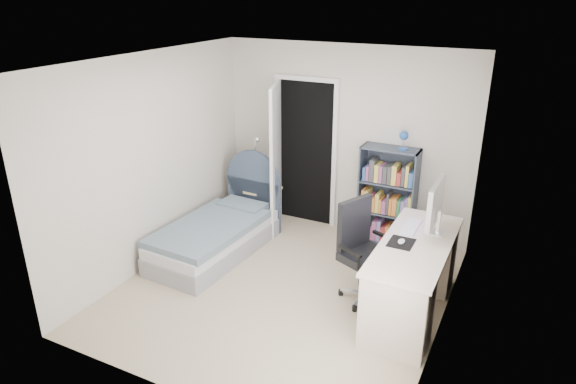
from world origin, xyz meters
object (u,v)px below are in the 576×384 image
at_px(bookcase, 388,200).
at_px(nightstand, 263,197).
at_px(floor_lamp, 257,190).
at_px(bed, 218,233).
at_px(office_chair, 362,246).
at_px(desk, 413,275).

bearing_deg(bookcase, nightstand, -172.74).
bearing_deg(bookcase, floor_lamp, -169.93).
relative_size(bed, nightstand, 3.09).
relative_size(bed, office_chair, 1.70).
bearing_deg(floor_lamp, bed, -93.28).
bearing_deg(office_chair, bookcase, 95.07).
xyz_separation_m(nightstand, desk, (2.42, -1.22, 0.04)).
distance_m(bookcase, office_chair, 1.38).
height_order(nightstand, desk, desk).
distance_m(desk, office_chair, 0.60).
distance_m(nightstand, bookcase, 1.76).
xyz_separation_m(bed, desk, (2.51, -0.22, 0.19)).
distance_m(bookcase, desk, 1.60).
bearing_deg(office_chair, floor_lamp, 150.64).
xyz_separation_m(bookcase, office_chair, (0.12, -1.38, 0.01)).
bearing_deg(floor_lamp, desk, -24.60).
xyz_separation_m(bookcase, desk, (0.69, -1.44, -0.15)).
xyz_separation_m(floor_lamp, bookcase, (1.77, 0.31, 0.06)).
xyz_separation_m(nightstand, office_chair, (1.85, -1.16, 0.21)).
bearing_deg(floor_lamp, nightstand, 69.80).
height_order(desk, office_chair, desk).
distance_m(floor_lamp, office_chair, 2.17).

